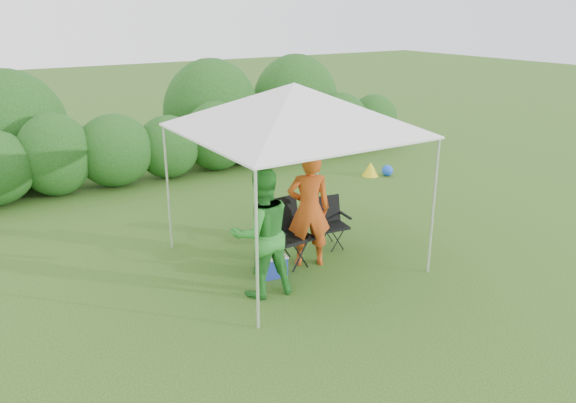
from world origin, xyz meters
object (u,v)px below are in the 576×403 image
chair_left (288,228)px  cooler (273,266)px  canopy (294,108)px  woman (262,233)px  man (309,209)px  chair_right (330,219)px

chair_left → cooler: 0.69m
canopy → woman: canopy is taller
man → woman: (-1.10, -0.46, 0.00)m
chair_right → canopy: bearing=-161.3°
chair_right → man: man is taller
woman → cooler: bearing=-128.3°
canopy → chair_right: size_ratio=3.65×
chair_left → man: (0.25, -0.22, 0.33)m
chair_right → chair_left: chair_left is taller
canopy → cooler: bearing=-150.1°
chair_left → chair_right: bearing=7.7°
canopy → chair_left: size_ratio=2.97×
chair_left → cooler: bearing=-149.9°
canopy → cooler: (-0.59, -0.34, -2.29)m
chair_left → man: man is taller
canopy → chair_left: bearing=-164.0°
man → cooler: man is taller
man → cooler: (-0.69, -0.08, -0.75)m
man → chair_right: bearing=-124.3°
canopy → man: canopy is taller
chair_right → man: 0.95m
chair_left → woman: woman is taller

